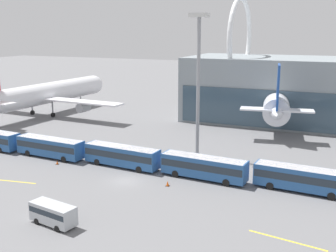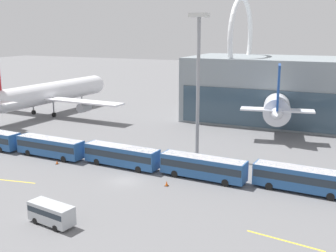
% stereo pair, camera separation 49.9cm
% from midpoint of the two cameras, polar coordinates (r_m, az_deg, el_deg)
% --- Properties ---
extents(ground_plane, '(440.00, 440.00, 0.00)m').
position_cam_midpoint_polar(ground_plane, '(59.16, -5.49, -7.39)').
color(ground_plane, slate).
extents(airliner_at_gate_near, '(44.81, 43.84, 15.48)m').
position_cam_midpoint_polar(airliner_at_gate_near, '(106.50, -16.24, 4.23)').
color(airliner_at_gate_near, white).
rests_on(airliner_at_gate_near, ground_plane).
extents(airliner_at_gate_far, '(36.85, 36.23, 14.33)m').
position_cam_midpoint_polar(airliner_at_gate_far, '(94.20, 14.67, 3.29)').
color(airliner_at_gate_far, silver).
rests_on(airliner_at_gate_far, ground_plane).
extents(shuttle_bus_1, '(12.37, 3.28, 3.19)m').
position_cam_midpoint_polar(shuttle_bus_1, '(71.59, -15.47, -2.61)').
color(shuttle_bus_1, '#285693').
rests_on(shuttle_bus_1, ground_plane).
extents(shuttle_bus_2, '(12.41, 3.54, 3.19)m').
position_cam_midpoint_polar(shuttle_bus_2, '(64.60, -6.10, -3.88)').
color(shuttle_bus_2, '#285693').
rests_on(shuttle_bus_2, ground_plane).
extents(shuttle_bus_3, '(12.40, 3.44, 3.19)m').
position_cam_midpoint_polar(shuttle_bus_3, '(59.20, 5.00, -5.44)').
color(shuttle_bus_3, '#285693').
rests_on(shuttle_bus_3, ground_plane).
extents(shuttle_bus_4, '(12.40, 3.47, 3.19)m').
position_cam_midpoint_polar(shuttle_bus_4, '(57.16, 17.89, -6.72)').
color(shuttle_bus_4, '#285693').
rests_on(shuttle_bus_4, ground_plane).
extents(service_van_foreground, '(5.70, 2.83, 2.35)m').
position_cam_midpoint_polar(service_van_foreground, '(47.56, -15.23, -11.23)').
color(service_van_foreground, '#B2B7BC').
rests_on(service_van_foreground, ground_plane).
extents(floodlight_mast, '(2.67, 2.67, 23.02)m').
position_cam_midpoint_polar(floodlight_mast, '(68.29, 4.36, 8.88)').
color(floodlight_mast, gray).
rests_on(floodlight_mast, ground_plane).
extents(lane_stripe_0, '(7.86, 1.43, 0.01)m').
position_cam_midpoint_polar(lane_stripe_0, '(44.93, 15.83, -14.72)').
color(lane_stripe_0, yellow).
rests_on(lane_stripe_0, ground_plane).
extents(lane_stripe_2, '(7.97, 1.53, 0.01)m').
position_cam_midpoint_polar(lane_stripe_2, '(62.83, -20.43, -6.94)').
color(lane_stripe_2, yellow).
rests_on(lane_stripe_2, ground_plane).
extents(traffic_cone_0, '(0.50, 0.50, 0.60)m').
position_cam_midpoint_polar(traffic_cone_0, '(68.01, -14.59, -4.77)').
color(traffic_cone_0, black).
rests_on(traffic_cone_0, ground_plane).
extents(traffic_cone_1, '(0.54, 0.54, 0.72)m').
position_cam_midpoint_polar(traffic_cone_1, '(56.90, 0.07, -7.79)').
color(traffic_cone_1, black).
rests_on(traffic_cone_1, ground_plane).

